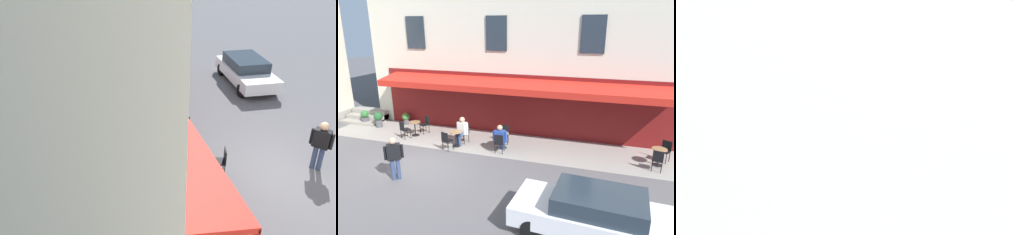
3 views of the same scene
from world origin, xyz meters
TOP-DOWN VIEW (x-y plane):
  - ground_plane at (0.00, 0.00)m, footprint 70.00×70.00m
  - sidewalk_cafe_terrace at (-3.25, -3.40)m, footprint 20.50×3.20m
  - back_alley_steps at (6.60, -4.59)m, footprint 2.40×1.75m
  - cafe_table_near_entrance at (-9.41, -3.10)m, footprint 0.60×0.60m
  - cafe_chair_black_kerbside at (-9.29, -2.48)m, footprint 0.47×0.47m
  - cafe_chair_black_back_row at (-9.74, -3.64)m, footprint 0.55×0.55m
  - cafe_table_mid_terrace at (2.26, -3.08)m, footprint 0.60×0.60m
  - cafe_chair_black_facing_street at (2.51, -2.50)m, footprint 0.53×0.53m
  - cafe_chair_black_near_door at (1.96, -3.64)m, footprint 0.54×0.54m
  - cafe_table_streetside at (-2.67, -2.88)m, footprint 0.60×0.60m
  - cafe_chair_black_corner_right at (-2.72, -2.25)m, footprint 0.43×0.43m
  - cafe_chair_black_under_awning at (-2.57, -3.50)m, footprint 0.46×0.46m
  - cafe_table_far_end at (-0.48, -2.40)m, footprint 0.60×0.60m
  - cafe_chair_black_corner_left at (-0.30, -1.80)m, footprint 0.50×0.50m
  - cafe_chair_black_by_window at (-0.65, -3.01)m, footprint 0.49×0.49m
  - seated_patron_in_white at (-0.59, -2.80)m, footprint 0.68×0.64m
  - seated_companion_in_blue at (-2.70, -2.46)m, footprint 0.67×0.57m
  - walking_pedestrian_in_black at (0.20, 1.24)m, footprint 0.56×0.52m
  - potted_plant_mid_terrace at (3.86, -4.57)m, footprint 0.44×0.44m
  - potted_plant_by_steps at (6.26, -3.95)m, footprint 0.45×0.45m
  - potted_plant_under_sign at (5.04, -3.64)m, footprint 0.49×0.49m
  - parked_car_white at (-7.01, 2.24)m, footprint 4.41×2.08m

SIDE VIEW (x-z plane):
  - ground_plane at x=0.00m, z-range 0.00..0.00m
  - sidewalk_cafe_terrace at x=-3.25m, z-range 0.00..0.01m
  - back_alley_steps at x=6.60m, z-range -0.06..0.54m
  - potted_plant_mid_terrace at x=3.86m, z-range 0.03..0.72m
  - potted_plant_by_steps at x=6.26m, z-range 0.00..0.80m
  - cafe_table_near_entrance at x=-9.41m, z-range 0.12..0.87m
  - cafe_table_mid_terrace at x=2.26m, z-range 0.12..0.87m
  - cafe_table_streetside at x=-2.67m, z-range 0.12..0.87m
  - cafe_table_far_end at x=-0.48m, z-range 0.12..0.87m
  - potted_plant_under_sign at x=5.04m, z-range 0.06..0.94m
  - cafe_chair_black_kerbside at x=-9.29m, z-range 0.09..1.00m
  - cafe_chair_black_back_row at x=-9.74m, z-range 0.09..1.00m
  - cafe_chair_black_facing_street at x=2.51m, z-range 0.09..1.00m
  - cafe_chair_black_near_door at x=1.96m, z-range 0.09..1.00m
  - cafe_chair_black_corner_right at x=-2.72m, z-range 0.09..1.00m
  - cafe_chair_black_under_awning at x=-2.57m, z-range 0.09..1.00m
  - cafe_chair_black_corner_left at x=-0.30m, z-range 0.09..1.00m
  - cafe_chair_black_by_window at x=-0.65m, z-range 0.09..1.00m
  - seated_companion_in_blue at x=-2.70m, z-range 0.05..1.36m
  - parked_car_white at x=-7.01m, z-range 0.05..1.38m
  - seated_patron_in_white at x=-0.59m, z-range 0.04..1.39m
  - walking_pedestrian_in_black at x=0.20m, z-range 0.14..1.83m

